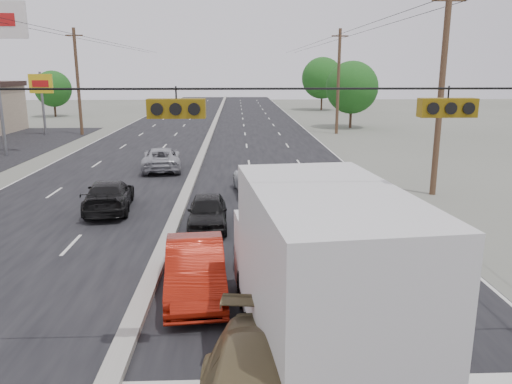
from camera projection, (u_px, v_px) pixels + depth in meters
ground at (114, 375)px, 10.30m from camera, size 200.00×200.00×0.00m
road_surface at (204, 150)px, 39.42m from camera, size 20.00×160.00×0.02m
center_median at (204, 149)px, 39.39m from camera, size 0.50×160.00×0.20m
utility_pole_left_c at (78, 81)px, 47.44m from camera, size 1.60×0.30×10.00m
utility_pole_right_b at (441, 92)px, 24.11m from camera, size 1.60×0.30×10.00m
utility_pole_right_c at (338, 81)px, 48.38m from camera, size 1.60×0.30×10.00m
traffic_signals at (171, 106)px, 9.04m from camera, size 25.00×0.30×0.54m
pole_sign_far at (41, 89)px, 47.47m from camera, size 2.20×0.25×6.00m
tree_left_far at (53, 89)px, 66.83m from camera, size 4.80×4.80×6.12m
tree_right_mid at (352, 87)px, 53.51m from camera, size 5.60×5.60×7.14m
tree_right_far at (322, 78)px, 77.67m from camera, size 6.40×6.40×8.16m
box_truck at (317, 273)px, 10.37m from camera, size 3.54×8.03×3.95m
red_sedan at (195, 269)px, 13.88m from camera, size 1.99×4.67×1.50m
queue_car_a at (208, 212)px, 19.83m from camera, size 1.65×3.84×1.29m
queue_car_b at (264, 234)px, 17.05m from camera, size 1.71×4.15×1.34m
queue_car_c at (257, 183)px, 25.11m from camera, size 2.54×4.61×1.22m
queue_car_d at (384, 244)px, 16.22m from camera, size 2.35×4.58×1.27m
queue_car_e at (368, 198)px, 21.46m from camera, size 2.28×4.66×1.53m
oncoming_near at (109, 196)px, 22.23m from camera, size 2.49×4.94×1.38m
oncoming_far at (161, 159)px, 31.36m from camera, size 2.95×5.31×1.41m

